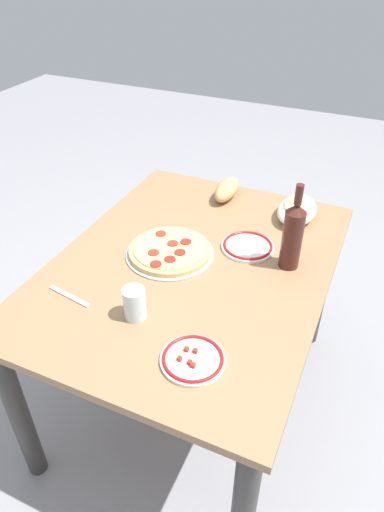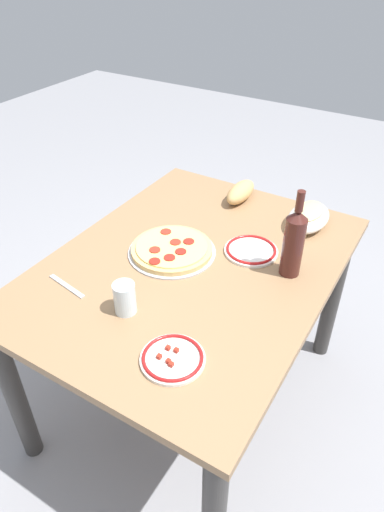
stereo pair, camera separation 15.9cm
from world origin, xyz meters
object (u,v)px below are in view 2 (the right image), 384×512
pepperoni_pizza (172,249)px  side_plate_far (251,250)px  baked_pasta_dish (309,216)px  side_plate_near (173,358)px  dining_table (192,289)px  wine_bottle (294,242)px  water_glass (125,298)px  bread_loaf (241,192)px

pepperoni_pizza → side_plate_far: pepperoni_pizza is taller
baked_pasta_dish → side_plate_near: size_ratio=1.32×
dining_table → wine_bottle: 0.42m
dining_table → side_plate_far: (-0.17, 0.15, 0.13)m
water_glass → side_plate_near: size_ratio=0.57×
side_plate_far → bread_loaf: 0.39m
side_plate_near → side_plate_far: size_ratio=0.93×
pepperoni_pizza → side_plate_near: bearing=33.4°
pepperoni_pizza → bread_loaf: size_ratio=1.60×
pepperoni_pizza → baked_pasta_dish: bearing=140.6°
water_glass → side_plate_near: 0.25m
baked_pasta_dish → bread_loaf: bearing=-97.9°
water_glass → bread_loaf: 0.81m
water_glass → side_plate_far: water_glass is taller
side_plate_near → water_glass: bearing=-111.5°
dining_table → side_plate_near: bearing=24.4°
pepperoni_pizza → wine_bottle: 0.44m
pepperoni_pizza → dining_table: bearing=81.0°
side_plate_far → baked_pasta_dish: bearing=158.5°
water_glass → bread_loaf: (-0.81, -0.01, -0.01)m
baked_pasta_dish → side_plate_near: (0.86, -0.08, -0.03)m
baked_pasta_dish → side_plate_near: bearing=-5.2°
dining_table → wine_bottle: wine_bottle is taller
dining_table → side_plate_near: size_ratio=6.76×
side_plate_far → side_plate_near: bearing=3.3°
baked_pasta_dish → side_plate_near: 0.86m
wine_bottle → water_glass: wine_bottle is taller
water_glass → side_plate_far: (-0.48, 0.20, -0.04)m
side_plate_near → bread_loaf: bearing=-165.1°
pepperoni_pizza → baked_pasta_dish: baked_pasta_dish is taller
water_glass → side_plate_far: 0.52m
pepperoni_pizza → wine_bottle: wine_bottle is taller
water_glass → side_plate_near: water_glass is taller
side_plate_near → wine_bottle: bearing=166.4°
pepperoni_pizza → water_glass: water_glass is taller
wine_bottle → side_plate_near: (0.53, -0.13, -0.12)m
side_plate_near → pepperoni_pizza: bearing=-146.6°
pepperoni_pizza → water_glass: 0.34m
pepperoni_pizza → water_glass: size_ratio=3.06×
side_plate_near → dining_table: bearing=-155.6°
side_plate_near → bread_loaf: bread_loaf is taller
baked_pasta_dish → wine_bottle: wine_bottle is taller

